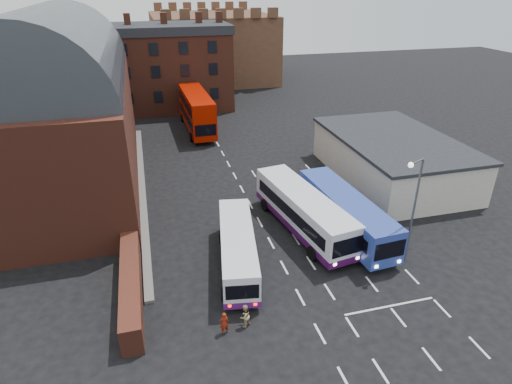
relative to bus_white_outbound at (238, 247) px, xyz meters
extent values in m
plane|color=black|center=(3.06, -3.46, -1.58)|extent=(180.00, 180.00, 0.00)
cube|color=#602B1E|center=(-12.44, 17.54, 3.42)|extent=(12.00, 28.00, 10.00)
cylinder|color=#1E2328|center=(-12.44, 17.54, 8.42)|extent=(12.00, 26.00, 12.00)
cube|color=#602B1E|center=(-7.14, -1.46, -0.68)|extent=(1.20, 10.00, 1.80)
cube|color=beige|center=(18.06, 10.54, 0.42)|extent=(10.00, 16.00, 4.00)
cube|color=#282B30|center=(18.06, 10.54, 2.52)|extent=(10.40, 16.40, 0.30)
cube|color=brown|center=(-2.94, 42.54, 3.92)|extent=(22.00, 10.00, 11.00)
cube|color=brown|center=(9.06, 62.54, 4.42)|extent=(22.00, 22.00, 12.00)
cube|color=white|center=(0.00, 0.00, -0.02)|extent=(3.82, 10.05, 2.23)
cube|color=black|center=(0.00, 0.00, 0.12)|extent=(3.68, 8.88, 0.80)
cylinder|color=black|center=(-0.59, 3.27, -1.13)|extent=(0.39, 0.92, 0.89)
cylinder|color=black|center=(-1.67, -3.25, -1.13)|extent=(0.39, 0.92, 0.89)
cylinder|color=black|center=(1.61, 2.90, -1.13)|extent=(0.39, 0.92, 0.89)
cylinder|color=black|center=(0.53, -3.61, -1.13)|extent=(0.39, 0.92, 0.89)
cube|color=white|center=(6.00, 3.23, 0.30)|extent=(4.50, 12.09, 2.68)
cube|color=black|center=(6.00, 3.23, 0.46)|extent=(4.37, 10.91, 0.97)
cylinder|color=black|center=(7.92, -0.27, -1.04)|extent=(0.47, 1.11, 1.07)
cylinder|color=black|center=(6.67, 7.58, -1.04)|extent=(0.47, 1.11, 1.07)
cylinder|color=black|center=(5.26, -0.69, -1.04)|extent=(0.47, 1.11, 1.07)
cylinder|color=black|center=(4.02, 7.16, -1.04)|extent=(0.47, 1.11, 1.07)
cube|color=#2C43A2|center=(9.06, 2.15, 0.25)|extent=(3.46, 11.68, 2.62)
cube|color=black|center=(9.06, 2.15, 0.41)|extent=(3.44, 10.49, 0.94)
cylinder|color=black|center=(10.63, -1.41, -1.06)|extent=(0.37, 1.07, 1.05)
cylinder|color=black|center=(10.06, 6.32, -1.06)|extent=(0.37, 1.07, 1.05)
cylinder|color=black|center=(8.02, -1.60, -1.06)|extent=(0.37, 1.07, 1.05)
cylinder|color=black|center=(7.45, 6.13, -1.06)|extent=(0.37, 1.07, 1.05)
cube|color=#A81100|center=(1.45, 30.24, 1.21)|extent=(3.15, 12.58, 4.44)
cube|color=black|center=(1.45, 30.24, 0.58)|extent=(3.18, 11.38, 1.02)
cylinder|color=black|center=(2.97, 26.29, -1.01)|extent=(0.35, 1.15, 1.14)
cylinder|color=black|center=(2.76, 34.71, -1.01)|extent=(0.35, 1.15, 1.14)
cylinder|color=black|center=(0.12, 26.22, -1.01)|extent=(0.35, 1.15, 1.14)
cylinder|color=black|center=(-0.09, 34.64, -1.01)|extent=(0.35, 1.15, 1.14)
cylinder|color=#5C5E61|center=(11.66, -2.39, 2.29)|extent=(0.15, 0.15, 7.75)
cylinder|color=#5C5E61|center=(11.04, -2.67, 6.16)|extent=(1.28, 0.64, 0.10)
sphere|color=#FFF2CC|center=(10.42, -2.94, 6.12)|extent=(0.35, 0.35, 0.35)
imported|color=maroon|center=(-2.14, -6.00, -0.86)|extent=(0.56, 0.39, 1.45)
imported|color=tan|center=(-0.89, -5.76, -0.85)|extent=(0.89, 0.83, 1.46)
camera|label=1|loc=(-5.09, -23.94, 16.41)|focal=30.00mm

